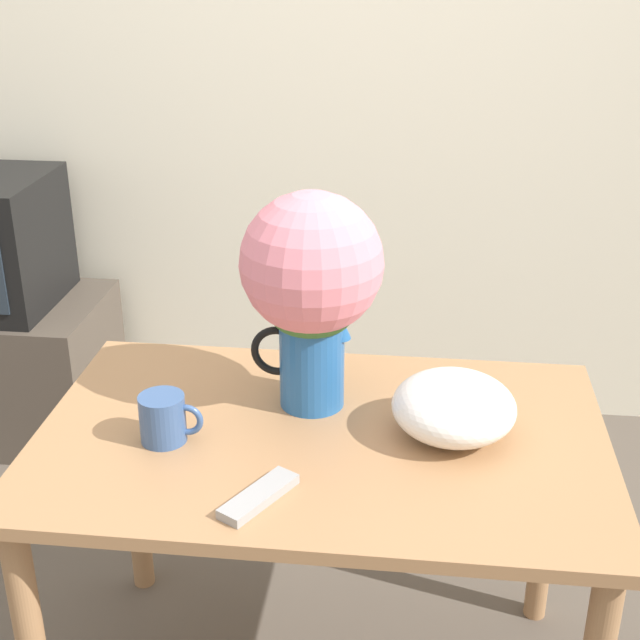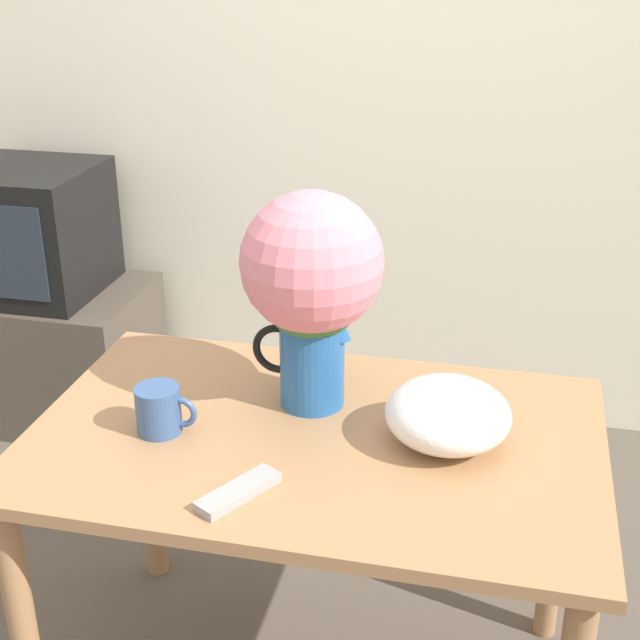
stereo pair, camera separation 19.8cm
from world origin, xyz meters
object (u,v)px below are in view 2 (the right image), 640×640
(flower_vase, at_px, (312,280))
(coffee_mug, at_px, (160,410))
(white_bowl, at_px, (448,414))
(tv_set, at_px, (28,230))

(flower_vase, relative_size, coffee_mug, 3.65)
(white_bowl, bearing_deg, tv_set, 145.50)
(flower_vase, distance_m, tv_set, 1.69)
(coffee_mug, height_order, tv_set, tv_set)
(tv_set, bearing_deg, coffee_mug, -50.08)
(coffee_mug, height_order, white_bowl, white_bowl)
(flower_vase, xyz_separation_m, tv_set, (-1.31, 1.02, -0.31))
(white_bowl, relative_size, tv_set, 0.53)
(white_bowl, xyz_separation_m, tv_set, (-1.64, 1.12, -0.07))
(coffee_mug, distance_m, tv_set, 1.59)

